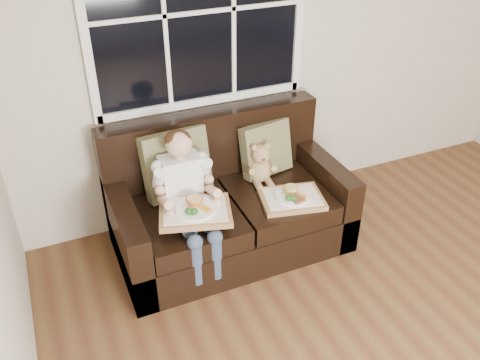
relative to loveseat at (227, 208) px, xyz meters
name	(u,v)px	position (x,y,z in m)	size (l,w,h in m)	color
window_back	(199,12)	(0.00, 0.46, 1.34)	(1.62, 0.04, 1.37)	black
loveseat	(227,208)	(0.00, 0.00, 0.00)	(1.70, 0.92, 0.96)	black
pillow_left	(176,163)	(-0.33, 0.15, 0.38)	(0.51, 0.28, 0.50)	olive
pillow_right	(266,149)	(0.39, 0.15, 0.34)	(0.43, 0.25, 0.42)	olive
child	(186,188)	(-0.35, -0.12, 0.34)	(0.40, 0.60, 0.90)	white
teddy_bear	(260,166)	(0.29, 0.04, 0.27)	(0.21, 0.26, 0.33)	#9B8152
tray_left	(195,211)	(-0.35, -0.29, 0.27)	(0.55, 0.48, 0.11)	#AB774D
tray_right	(292,198)	(0.38, -0.29, 0.17)	(0.50, 0.42, 0.10)	#AB774D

